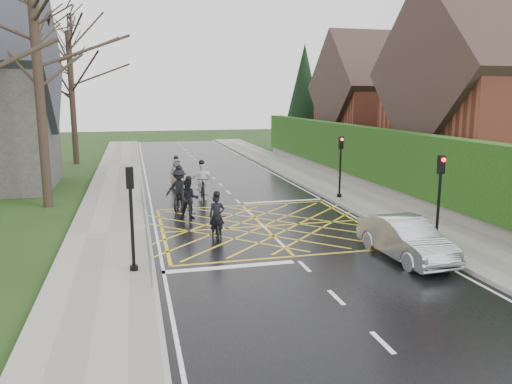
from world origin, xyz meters
name	(u,v)px	position (x,y,z in m)	size (l,w,h in m)	color
ground	(263,226)	(0.00, 0.00, 0.00)	(120.00, 120.00, 0.00)	black
road	(263,226)	(0.00, 0.00, 0.01)	(9.00, 80.00, 0.01)	black
sidewalk_right	(397,216)	(6.00, 0.00, 0.07)	(3.00, 80.00, 0.15)	gray
sidewalk_left	(109,234)	(-6.00, 0.00, 0.07)	(3.00, 80.00, 0.15)	gray
stone_wall	(371,185)	(7.75, 6.00, 0.35)	(0.50, 38.00, 0.70)	slate
hedge	(372,153)	(7.75, 6.00, 2.10)	(0.90, 38.00, 2.80)	#11340E
house_near	(512,105)	(14.75, 4.00, 4.73)	(11.80, 9.80, 11.30)	brown
house_far	(384,107)	(14.75, 18.00, 4.36)	(9.80, 8.80, 10.30)	brown
conifer	(304,98)	(10.75, 26.00, 4.99)	(4.60, 4.60, 10.00)	black
tree_near	(35,34)	(-9.00, 6.00, 7.91)	(9.24, 9.24, 11.44)	black
tree_mid	(40,37)	(-10.00, 14.00, 8.63)	(10.08, 10.08, 12.48)	black
tree_far	(70,69)	(-9.30, 22.00, 7.19)	(8.40, 8.40, 10.40)	black
railing_south	(148,239)	(-4.65, -3.50, 0.78)	(0.05, 5.04, 1.03)	slate
railing_north	(142,194)	(-4.65, 4.00, 0.79)	(0.05, 6.04, 1.03)	slate
traffic_light_ne	(340,167)	(5.10, 4.20, 1.66)	(0.24, 0.31, 3.21)	black
traffic_light_se	(439,201)	(5.10, -4.20, 1.66)	(0.24, 0.31, 3.21)	black
traffic_light_sw	(132,220)	(-5.10, -4.50, 1.66)	(0.24, 0.31, 3.21)	black
cyclist_rear	(217,223)	(-2.06, -1.16, 0.57)	(0.83, 1.86, 1.76)	black
cyclist_back	(189,203)	(-2.75, 1.96, 0.71)	(0.90, 1.91, 1.88)	black
cyclist_mid	(180,193)	(-2.97, 3.98, 0.76)	(1.38, 2.26, 2.07)	black
cyclist_front	(202,185)	(-1.67, 5.79, 0.76)	(1.13, 2.08, 2.06)	black
cyclist_lead	(177,177)	(-2.63, 9.38, 0.65)	(1.11, 2.04, 1.88)	orange
car	(406,238)	(3.43, -5.01, 0.66)	(1.40, 4.03, 1.33)	silver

